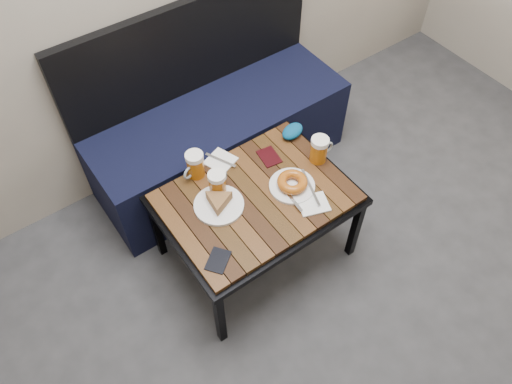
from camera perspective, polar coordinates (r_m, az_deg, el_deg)
bench at (r=2.75m, az=-4.43°, el=6.85°), size 1.40×0.50×0.95m
cafe_table at (r=2.23m, az=0.00°, el=-1.13°), size 0.84×0.62×0.47m
beer_mug_left at (r=2.24m, az=-6.99°, el=3.09°), size 0.13×0.10×0.13m
beer_mug_centre at (r=2.17m, az=-4.40°, el=1.00°), size 0.12×0.10×0.13m
beer_mug_right at (r=2.31m, az=7.26°, el=4.86°), size 0.12×0.09×0.13m
plate_pie at (r=2.15m, az=-4.29°, el=-1.23°), size 0.22×0.22×0.06m
plate_bagel at (r=2.22m, az=4.17°, el=0.94°), size 0.21×0.27×0.06m
napkin_left at (r=2.33m, az=-4.07°, el=3.57°), size 0.16×0.16×0.01m
napkin_right at (r=2.18m, az=6.55°, el=-1.38°), size 0.16×0.15×0.01m
passport_navy at (r=2.02m, az=-4.36°, el=-7.79°), size 0.14×0.13×0.01m
passport_burgundy at (r=2.34m, az=1.51°, el=4.06°), size 0.10×0.13×0.01m
knit_pouch at (r=2.43m, az=4.19°, el=6.94°), size 0.14×0.11×0.05m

